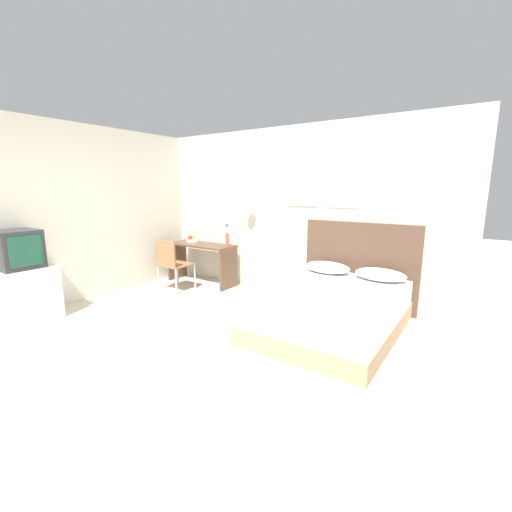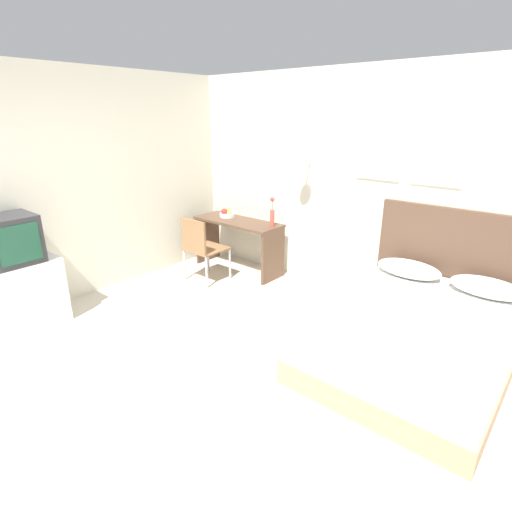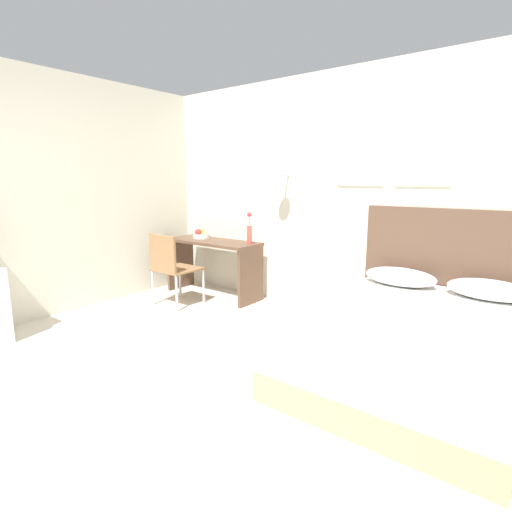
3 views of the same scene
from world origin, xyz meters
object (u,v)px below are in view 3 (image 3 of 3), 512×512
bed (413,347)px  pillow_right (490,290)px  folded_towel_near_foot (416,324)px  desk_chair (171,264)px  pillow_left (400,277)px  desk (213,256)px  headboard (449,275)px  fruit_bowl (201,235)px  flower_vase (249,231)px

bed → pillow_right: (0.37, 0.77, 0.34)m
folded_towel_near_foot → desk_chair: 2.95m
bed → pillow_left: bearing=115.8°
desk_chair → desk: bearing=83.4°
pillow_right → folded_towel_near_foot: (-0.28, -1.07, -0.05)m
bed → pillow_left: (-0.37, 0.77, 0.34)m
pillow_left → desk_chair: bearing=-163.9°
folded_towel_near_foot → desk_chair: bearing=173.0°
bed → headboard: bearing=90.0°
pillow_right → fruit_bowl: size_ratio=2.97×
folded_towel_near_foot → fruit_bowl: fruit_bowl is taller
fruit_bowl → flower_vase: 0.81m
pillow_right → headboard: bearing=144.7°
headboard → fruit_bowl: bearing=-174.7°
headboard → pillow_left: 0.45m
pillow_right → fruit_bowl: 3.39m
pillow_left → fruit_bowl: bearing=-179.6°
bed → flower_vase: flower_vase is taller
pillow_right → flower_vase: (-2.58, 0.00, 0.29)m
headboard → pillow_right: bearing=-35.3°
pillow_left → headboard: bearing=35.3°
bed → desk: 2.86m
pillow_left → desk: desk is taller
pillow_left → fruit_bowl: size_ratio=2.97×
bed → fruit_bowl: fruit_bowl is taller
flower_vase → folded_towel_near_foot: bearing=-25.0°
flower_vase → headboard: bearing=6.7°
desk → pillow_left: bearing=1.7°
desk_chair → fruit_bowl: size_ratio=3.93×
pillow_left → folded_towel_near_foot: size_ratio=1.86×
bed → headboard: 1.09m
pillow_left → pillow_right: (0.74, 0.00, 0.00)m
folded_towel_near_foot → flower_vase: 2.56m
bed → desk: size_ratio=1.54×
pillow_left → desk: bearing=-178.3°
folded_towel_near_foot → pillow_left: bearing=113.4°
bed → folded_towel_near_foot: (0.09, -0.30, 0.29)m
pillow_left → desk_chair: (-2.47, -0.71, -0.08)m
folded_towel_near_foot → flower_vase: flower_vase is taller
headboard → desk: (-2.76, -0.33, -0.10)m
flower_vase → desk_chair: bearing=-131.2°
pillow_left → desk_chair: desk_chair is taller
desk → fruit_bowl: 0.37m
bed → desk_chair: bearing=178.8°
desk → flower_vase: size_ratio=3.38×
desk_chair → bed: bearing=-1.2°
desk → desk_chair: bearing=-96.6°
bed → folded_towel_near_foot: size_ratio=5.64×
desk → flower_vase: flower_vase is taller
desk_chair → flower_vase: size_ratio=2.27×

